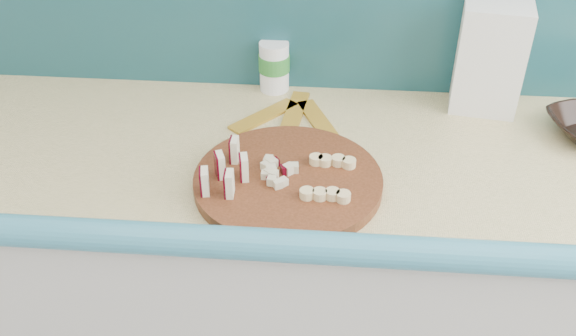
% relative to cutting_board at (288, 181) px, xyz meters
% --- Properties ---
extents(kitchen_counter, '(2.20, 0.63, 0.91)m').
position_rel_cutting_board_xyz_m(kitchen_counter, '(0.14, 0.13, -0.47)').
color(kitchen_counter, beige).
rests_on(kitchen_counter, ground).
extents(cutting_board, '(0.40, 0.40, 0.02)m').
position_rel_cutting_board_xyz_m(cutting_board, '(0.00, 0.00, 0.00)').
color(cutting_board, '#3F1F0D').
rests_on(cutting_board, kitchen_counter).
extents(apple_wedges, '(0.09, 0.14, 0.05)m').
position_rel_cutting_board_xyz_m(apple_wedges, '(-0.12, -0.02, 0.04)').
color(apple_wedges, beige).
rests_on(apple_wedges, cutting_board).
extents(apple_chunks, '(0.06, 0.06, 0.02)m').
position_rel_cutting_board_xyz_m(apple_chunks, '(-0.02, 0.00, 0.02)').
color(apple_chunks, beige).
rests_on(apple_chunks, cutting_board).
extents(banana_slices, '(0.10, 0.14, 0.02)m').
position_rel_cutting_board_xyz_m(banana_slices, '(0.08, -0.01, 0.02)').
color(banana_slices, beige).
rests_on(banana_slices, cutting_board).
extents(flour_bag, '(0.16, 0.12, 0.25)m').
position_rel_cutting_board_xyz_m(flour_bag, '(0.42, 0.34, 0.11)').
color(flour_bag, white).
rests_on(flour_bag, kitchen_counter).
extents(canister, '(0.08, 0.08, 0.12)m').
position_rel_cutting_board_xyz_m(canister, '(-0.07, 0.39, 0.05)').
color(canister, white).
rests_on(canister, kitchen_counter).
extents(banana_peel, '(0.26, 0.22, 0.01)m').
position_rel_cutting_board_xyz_m(banana_peel, '(-0.01, 0.26, -0.01)').
color(banana_peel, gold).
rests_on(banana_peel, kitchen_counter).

